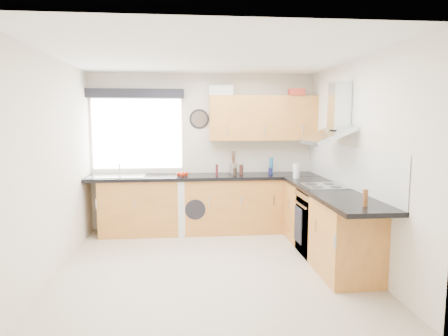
{
  "coord_description": "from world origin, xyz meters",
  "views": [
    {
      "loc": [
        -0.29,
        -4.69,
        1.78
      ],
      "look_at": [
        0.25,
        0.85,
        1.1
      ],
      "focal_mm": 32.0,
      "sensor_mm": 36.0,
      "label": 1
    }
  ],
  "objects": [
    {
      "name": "ceiling",
      "position": [
        0.0,
        0.0,
        2.5
      ],
      "size": [
        3.6,
        3.6,
        0.02
      ],
      "primitive_type": "cube",
      "color": "white",
      "rests_on": "wall_back"
    },
    {
      "name": "wall_left",
      "position": [
        -1.8,
        0.0,
        1.25
      ],
      "size": [
        0.02,
        3.6,
        2.5
      ],
      "primitive_type": "cube",
      "color": "silver",
      "rests_on": "ground_plane"
    },
    {
      "name": "jar_0",
      "position": [
        0.6,
        1.55,
        0.97
      ],
      "size": [
        0.06,
        0.06,
        0.12
      ],
      "primitive_type": "cylinder",
      "color": "#371319",
      "rests_on": "worktop_back"
    },
    {
      "name": "base_cab_right",
      "position": [
        1.51,
        0.15,
        0.43
      ],
      "size": [
        0.58,
        2.1,
        0.86
      ],
      "primitive_type": "cube",
      "color": "#AF6F2E",
      "rests_on": "ground_plane"
    },
    {
      "name": "storage_box",
      "position": [
        1.46,
        1.52,
        2.2
      ],
      "size": [
        0.23,
        0.2,
        0.11
      ],
      "primitive_type": "cube",
      "rotation": [
        0.0,
        0.0,
        0.02
      ],
      "color": "#BA3726",
      "rests_on": "upper_cabinets"
    },
    {
      "name": "wall_front",
      "position": [
        0.0,
        -1.8,
        1.25
      ],
      "size": [
        3.6,
        0.02,
        2.5
      ],
      "primitive_type": "cube",
      "color": "silver",
      "rests_on": "ground_plane"
    },
    {
      "name": "jar_5",
      "position": [
        0.2,
        1.51,
        0.99
      ],
      "size": [
        0.04,
        0.04,
        0.17
      ],
      "primitive_type": "cylinder",
      "color": "#571218",
      "rests_on": "worktop_back"
    },
    {
      "name": "splashback",
      "position": [
        1.79,
        0.3,
        1.18
      ],
      "size": [
        0.01,
        3.0,
        0.54
      ],
      "primitive_type": "cube",
      "color": "white",
      "rests_on": "wall_right"
    },
    {
      "name": "base_cab_corner",
      "position": [
        1.5,
        1.5,
        0.43
      ],
      "size": [
        0.6,
        0.6,
        0.86
      ],
      "primitive_type": "cube",
      "color": "#AF6F2E",
      "rests_on": "ground_plane"
    },
    {
      "name": "jar_1",
      "position": [
        0.59,
        1.51,
        0.99
      ],
      "size": [
        0.06,
        0.06,
        0.16
      ],
      "primitive_type": "cylinder",
      "color": "#3A1B14",
      "rests_on": "worktop_back"
    },
    {
      "name": "wall_back",
      "position": [
        0.0,
        1.8,
        1.25
      ],
      "size": [
        3.6,
        0.02,
        2.5
      ],
      "primitive_type": "cube",
      "color": "silver",
      "rests_on": "ground_plane"
    },
    {
      "name": "kitchen_roll",
      "position": [
        1.35,
        1.05,
        1.02
      ],
      "size": [
        0.11,
        0.11,
        0.21
      ],
      "primitive_type": "cylinder",
      "rotation": [
        0.0,
        0.0,
        0.16
      ],
      "color": "silver",
      "rests_on": "worktop_right"
    },
    {
      "name": "utensil_pot",
      "position": [
        0.49,
        1.7,
        0.98
      ],
      "size": [
        0.13,
        0.13,
        0.15
      ],
      "primitive_type": "cylinder",
      "rotation": [
        0.0,
        0.0,
        0.32
      ],
      "color": "gray",
      "rests_on": "worktop_back"
    },
    {
      "name": "extractor_hood",
      "position": [
        1.6,
        0.3,
        1.77
      ],
      "size": [
        0.52,
        0.78,
        0.66
      ],
      "primitive_type": null,
      "color": "silver",
      "rests_on": "wall_right"
    },
    {
      "name": "casserole",
      "position": [
        0.3,
        1.72,
        2.23
      ],
      "size": [
        0.42,
        0.34,
        0.16
      ],
      "primitive_type": "cube",
      "rotation": [
        0.0,
        0.0,
        -0.17
      ],
      "color": "silver",
      "rests_on": "upper_cabinets"
    },
    {
      "name": "jar_3",
      "position": [
        0.48,
        1.41,
        0.97
      ],
      "size": [
        0.06,
        0.06,
        0.12
      ],
      "primitive_type": "cylinder",
      "color": "black",
      "rests_on": "worktop_back"
    },
    {
      "name": "worktop_back",
      "position": [
        0.0,
        1.5,
        0.89
      ],
      "size": [
        3.6,
        0.62,
        0.05
      ],
      "primitive_type": "cube",
      "color": "black",
      "rests_on": "base_cab_back"
    },
    {
      "name": "oven",
      "position": [
        1.5,
        0.3,
        0.42
      ],
      "size": [
        0.56,
        0.58,
        0.85
      ],
      "primitive_type": "cube",
      "color": "black",
      "rests_on": "ground_plane"
    },
    {
      "name": "base_cab_back",
      "position": [
        -0.1,
        1.51,
        0.43
      ],
      "size": [
        3.0,
        0.58,
        0.86
      ],
      "primitive_type": "cube",
      "color": "#AF6F2E",
      "rests_on": "ground_plane"
    },
    {
      "name": "jar_2",
      "position": [
        1.05,
        1.5,
        0.96
      ],
      "size": [
        0.06,
        0.06,
        0.1
      ],
      "primitive_type": "cylinder",
      "color": "#17184E",
      "rests_on": "worktop_back"
    },
    {
      "name": "washing_machine",
      "position": [
        -0.15,
        1.52,
        0.43
      ],
      "size": [
        0.64,
        0.62,
        0.85
      ],
      "primitive_type": "cube",
      "rotation": [
        0.0,
        0.0,
        0.11
      ],
      "color": "silver",
      "rests_on": "ground_plane"
    },
    {
      "name": "window_blind",
      "position": [
        -1.05,
        1.7,
        2.18
      ],
      "size": [
        1.5,
        0.18,
        0.14
      ],
      "primitive_type": "cube",
      "color": "black",
      "rests_on": "wall_back"
    },
    {
      "name": "jar_4",
      "position": [
        1.09,
        1.62,
        1.04
      ],
      "size": [
        0.06,
        0.06,
        0.25
      ],
      "primitive_type": "cylinder",
      "color": "#1D628E",
      "rests_on": "worktop_back"
    },
    {
      "name": "upper_cabinets",
      "position": [
        0.95,
        1.62,
        1.8
      ],
      "size": [
        1.7,
        0.35,
        0.7
      ],
      "primitive_type": "cube",
      "color": "#AF6F2E",
      "rests_on": "wall_back"
    },
    {
      "name": "hob_plate",
      "position": [
        1.5,
        0.3,
        0.92
      ],
      "size": [
        0.52,
        0.52,
        0.01
      ],
      "primitive_type": "cube",
      "color": "silver",
      "rests_on": "worktop_right"
    },
    {
      "name": "ground_plane",
      "position": [
        0.0,
        0.0,
        0.0
      ],
      "size": [
        3.6,
        3.6,
        0.0
      ],
      "primitive_type": "plane",
      "color": "beige"
    },
    {
      "name": "worktop_right",
      "position": [
        1.5,
        0.0,
        0.89
      ],
      "size": [
        0.62,
        2.42,
        0.05
      ],
      "primitive_type": "cube",
      "color": "black",
      "rests_on": "base_cab_right"
    },
    {
      "name": "window",
      "position": [
        -1.05,
        1.79,
        1.55
      ],
      "size": [
        1.4,
        0.02,
        1.1
      ],
      "primitive_type": "cube",
      "color": "silver",
      "rests_on": "wall_back"
    },
    {
      "name": "sink",
      "position": [
        -1.33,
        1.5,
        0.95
      ],
      "size": [
        0.84,
        0.46,
        0.1
      ],
      "primitive_type": null,
      "color": "silver",
      "rests_on": "worktop_back"
    },
    {
      "name": "wall_right",
      "position": [
        1.8,
        0.0,
        1.25
      ],
      "size": [
        0.02,
        3.6,
        2.5
      ],
      "primitive_type": "cube",
      "color": "silver",
      "rests_on": "ground_plane"
    },
    {
      "name": "bottle_0",
      "position": [
        1.51,
        -0.91,
        1.0
      ],
      "size": [
        0.05,
        0.05,
        0.17
      ],
      "primitive_type": "cylinder",
      "color": "brown",
      "rests_on": "worktop_right"
    },
    {
      "name": "wall_clock",
      "position": [
        -0.06,
        1.78,
        1.79
      ],
      "size": [
        0.32,
        0.04,
        0.32
      ],
      "primitive_type": "cylinder",
      "rotation": [
        1.57,
        0.0,
        0.0
      ],
      "color": "black",
      "rests_on": "wall_back"
    },
    {
      "name": "tomato_cluster",
      "position": [
        -0.34,
        1.42,
        0.95
      ],
      "size": [
        0.18,
        0.18,
        0.07
      ],
      "primitive_type": null,
      "rotation": [
        0.0,
        0.0,
        0.13
      ],
      "color": "#AA2309",
      "rests_on": "worktop_back"
    }
  ]
}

